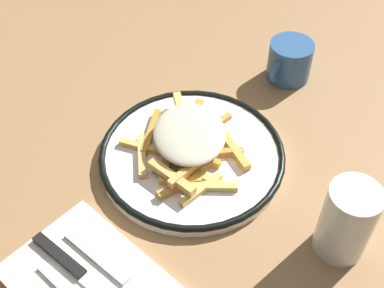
{
  "coord_description": "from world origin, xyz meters",
  "views": [
    {
      "loc": [
        0.4,
        0.31,
        0.58
      ],
      "look_at": [
        0.0,
        0.0,
        0.03
      ],
      "focal_mm": 46.86,
      "sensor_mm": 36.0,
      "label": 1
    }
  ],
  "objects": [
    {
      "name": "ground_plane",
      "position": [
        0.0,
        0.0,
        0.0
      ],
      "size": [
        2.6,
        2.6,
        0.0
      ],
      "primitive_type": "plane",
      "color": "#997048"
    },
    {
      "name": "plate",
      "position": [
        0.0,
        0.0,
        0.01
      ],
      "size": [
        0.28,
        0.28,
        0.02
      ],
      "color": "white",
      "rests_on": "ground_plane"
    },
    {
      "name": "fries_heap",
      "position": [
        -0.0,
        -0.01,
        0.04
      ],
      "size": [
        0.2,
        0.2,
        0.04
      ],
      "color": "gold",
      "rests_on": "plate"
    },
    {
      "name": "napkin",
      "position": [
        0.24,
        0.04,
        0.01
      ],
      "size": [
        0.16,
        0.23,
        0.01
      ],
      "primitive_type": "cube",
      "rotation": [
        0.0,
        0.0,
        -0.07
      ],
      "color": "silver",
      "rests_on": "ground_plane"
    },
    {
      "name": "fork",
      "position": [
        0.22,
        0.05,
        0.01
      ],
      "size": [
        0.02,
        0.18,
        0.01
      ],
      "color": "silver",
      "rests_on": "napkin"
    },
    {
      "name": "knife",
      "position": [
        0.24,
        0.02,
        0.01
      ],
      "size": [
        0.02,
        0.21,
        0.01
      ],
      "color": "black",
      "rests_on": "napkin"
    },
    {
      "name": "water_glass",
      "position": [
        -0.0,
        0.25,
        0.06
      ],
      "size": [
        0.07,
        0.07,
        0.11
      ],
      "primitive_type": "cylinder",
      "color": "silver",
      "rests_on": "ground_plane"
    },
    {
      "name": "coffee_mug",
      "position": [
        -0.26,
        0.01,
        0.04
      ],
      "size": [
        0.1,
        0.08,
        0.07
      ],
      "color": "#315B92",
      "rests_on": "ground_plane"
    }
  ]
}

